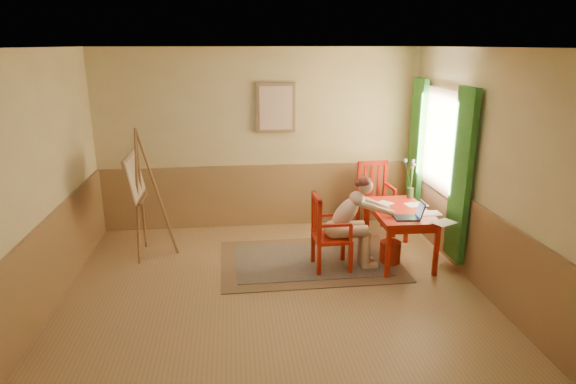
{
  "coord_description": "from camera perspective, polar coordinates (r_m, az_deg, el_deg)",
  "views": [
    {
      "loc": [
        -0.42,
        -5.35,
        2.83
      ],
      "look_at": [
        0.25,
        0.55,
        1.05
      ],
      "focal_mm": 30.76,
      "sensor_mm": 36.0,
      "label": 1
    }
  ],
  "objects": [
    {
      "name": "room",
      "position": [
        5.55,
        -1.92,
        1.76
      ],
      "size": [
        5.04,
        4.54,
        2.84
      ],
      "color": "#A58056",
      "rests_on": "ground"
    },
    {
      "name": "wainscot",
      "position": [
        6.58,
        -2.41,
        -4.05
      ],
      "size": [
        5.0,
        4.5,
        1.0
      ],
      "color": "tan",
      "rests_on": "room"
    },
    {
      "name": "window",
      "position": [
        7.2,
        16.94,
        4.07
      ],
      "size": [
        0.12,
        2.01,
        2.2
      ],
      "color": "white",
      "rests_on": "room"
    },
    {
      "name": "wall_portrait",
      "position": [
        7.64,
        -1.42,
        9.7
      ],
      "size": [
        0.6,
        0.05,
        0.76
      ],
      "color": "#8E714D",
      "rests_on": "room"
    },
    {
      "name": "rug",
      "position": [
        6.78,
        2.56,
        -7.92
      ],
      "size": [
        2.42,
        1.63,
        0.02
      ],
      "color": "#8C7251",
      "rests_on": "room"
    },
    {
      "name": "table",
      "position": [
        6.78,
        12.76,
        -2.66
      ],
      "size": [
        0.73,
        1.2,
        0.72
      ],
      "color": "red",
      "rests_on": "room"
    },
    {
      "name": "chair_left",
      "position": [
        6.39,
        4.64,
        -4.71
      ],
      "size": [
        0.48,
        0.46,
        1.0
      ],
      "color": "red",
      "rests_on": "room"
    },
    {
      "name": "chair_back",
      "position": [
        7.76,
        10.04,
        -0.68
      ],
      "size": [
        0.51,
        0.53,
        1.1
      ],
      "color": "red",
      "rests_on": "room"
    },
    {
      "name": "figure",
      "position": [
        6.4,
        7.35,
        -3.07
      ],
      "size": [
        0.91,
        0.4,
        1.23
      ],
      "color": "beige",
      "rests_on": "room"
    },
    {
      "name": "laptop",
      "position": [
        6.41,
        14.02,
        -2.61
      ],
      "size": [
        0.38,
        0.24,
        0.22
      ],
      "color": "#1E2338",
      "rests_on": "table"
    },
    {
      "name": "papers",
      "position": [
        6.73,
        14.7,
        -2.1
      ],
      "size": [
        0.89,
        1.13,
        0.0
      ],
      "color": "white",
      "rests_on": "table"
    },
    {
      "name": "vase",
      "position": [
        7.21,
        13.99,
        1.32
      ],
      "size": [
        0.19,
        0.28,
        0.57
      ],
      "color": "#3F724C",
      "rests_on": "table"
    },
    {
      "name": "wastebasket",
      "position": [
        6.82,
        11.72,
        -6.83
      ],
      "size": [
        0.33,
        0.33,
        0.3
      ],
      "primitive_type": "cylinder",
      "rotation": [
        0.0,
        0.0,
        -0.21
      ],
      "color": "#AE2B18",
      "rests_on": "room"
    },
    {
      "name": "easel",
      "position": [
        6.92,
        -17.03,
        1.14
      ],
      "size": [
        0.59,
        0.79,
        1.8
      ],
      "color": "brown",
      "rests_on": "room"
    }
  ]
}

